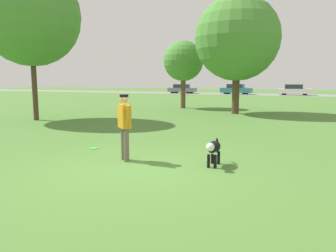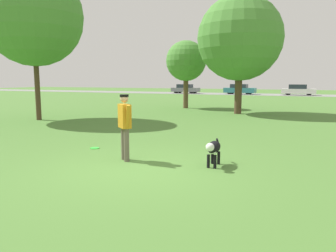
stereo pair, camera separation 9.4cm
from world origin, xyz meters
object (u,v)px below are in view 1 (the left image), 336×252
object	(u,v)px
tree_near_left	(31,16)
parked_car_white	(294,90)
dog	(213,148)
tree_far_left	(183,61)
tree_mid_center	(237,38)
person	(124,122)
frisbee	(94,148)
parked_car_teal	(236,89)
parked_car_grey	(182,89)

from	to	relation	value
tree_near_left	parked_car_white	bearing A→B (deg)	70.47
dog	parked_car_white	distance (m)	36.97
tree_far_left	tree_mid_center	world-z (taller)	tree_mid_center
dog	parked_car_white	bearing A→B (deg)	176.35
person	frisbee	world-z (taller)	person
tree_far_left	tree_near_left	bearing A→B (deg)	-116.14
tree_far_left	tree_near_left	distance (m)	10.26
person	dog	world-z (taller)	person
person	parked_car_teal	xyz separation A→B (m)	(-4.08, 37.20, -0.31)
person	tree_near_left	distance (m)	10.52
person	tree_near_left	xyz separation A→B (m)	(-8.07, 5.47, 3.97)
dog	parked_car_teal	world-z (taller)	parked_car_teal
person	parked_car_white	world-z (taller)	person
tree_far_left	tree_near_left	size ratio (longest dim) A/B	0.63
parked_car_teal	person	bearing A→B (deg)	-81.06
dog	tree_near_left	size ratio (longest dim) A/B	0.14
person	tree_mid_center	distance (m)	12.65
parked_car_teal	tree_mid_center	bearing A→B (deg)	-77.06
parked_car_white	frisbee	bearing A→B (deg)	-97.35
tree_far_left	tree_mid_center	size ratio (longest dim) A/B	0.69
person	tree_mid_center	world-z (taller)	tree_mid_center
frisbee	parked_car_grey	world-z (taller)	parked_car_grey
frisbee	tree_far_left	world-z (taller)	tree_far_left
frisbee	parked_car_grey	distance (m)	37.51
dog	tree_far_left	world-z (taller)	tree_far_left
dog	tree_mid_center	xyz separation A→B (m)	(-1.71, 11.91, 3.86)
tree_near_left	tree_far_left	bearing A→B (deg)	63.86
tree_far_left	person	bearing A→B (deg)	-76.06
dog	parked_car_teal	distance (m)	37.43
frisbee	tree_mid_center	bearing A→B (deg)	80.03
tree_near_left	parked_car_white	xyz separation A→B (m)	(11.27, 31.78, -4.28)
tree_near_left	parked_car_white	size ratio (longest dim) A/B	1.81
tree_near_left	tree_mid_center	xyz separation A→B (m)	(8.51, 6.73, -0.65)
tree_mid_center	parked_car_teal	xyz separation A→B (m)	(-4.53, 25.00, -3.63)
tree_mid_center	parked_car_white	world-z (taller)	tree_mid_center
frisbee	parked_car_white	world-z (taller)	parked_car_white
tree_near_left	person	bearing A→B (deg)	-34.12
dog	frisbee	size ratio (longest dim) A/B	3.90
dog	frisbee	xyz separation A→B (m)	(-3.70, 0.60, -0.41)
person	tree_near_left	world-z (taller)	tree_near_left
tree_far_left	tree_near_left	world-z (taller)	tree_near_left
person	parked_car_white	distance (m)	37.38
tree_mid_center	tree_far_left	bearing A→B (deg)	149.95
tree_far_left	parked_car_white	distance (m)	23.84
dog	tree_near_left	xyz separation A→B (m)	(-10.22, 5.18, 4.51)
tree_mid_center	parked_car_teal	world-z (taller)	tree_mid_center
parked_car_grey	parked_car_teal	distance (m)	7.61
person	parked_car_teal	bearing A→B (deg)	137.94
tree_mid_center	parked_car_teal	size ratio (longest dim) A/B	1.62
tree_far_left	parked_car_white	bearing A→B (deg)	73.29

